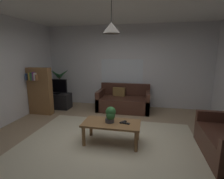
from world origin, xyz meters
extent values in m
cube|color=#9E8466|center=(0.00, 0.00, -0.01)|extent=(5.52, 5.26, 0.02)
cube|color=beige|center=(0.00, -0.20, 0.00)|extent=(3.59, 2.89, 0.01)
cube|color=silver|center=(0.00, 2.66, 1.37)|extent=(5.64, 0.06, 2.74)
cube|color=white|center=(-0.14, 2.63, 1.10)|extent=(1.43, 0.01, 1.03)
cube|color=#47281E|center=(0.01, 2.09, 0.21)|extent=(1.64, 0.88, 0.42)
cube|color=#47281E|center=(0.01, 2.47, 0.62)|extent=(1.64, 0.12, 0.40)
cube|color=#47281E|center=(-0.75, 2.09, 0.32)|extent=(0.12, 0.88, 0.64)
cube|color=#47281E|center=(0.77, 2.09, 0.32)|extent=(0.12, 0.88, 0.64)
cube|color=brown|center=(-0.17, 2.29, 0.56)|extent=(0.41, 0.16, 0.28)
cube|color=#47281E|center=(2.22, 0.50, 0.32)|extent=(0.88, 0.12, 0.64)
cube|color=olive|center=(0.06, -0.04, 0.42)|extent=(1.15, 0.58, 0.04)
cylinder|color=olive|center=(-0.46, -0.27, 0.20)|extent=(0.07, 0.07, 0.40)
cylinder|color=olive|center=(0.57, -0.27, 0.20)|extent=(0.07, 0.07, 0.40)
cylinder|color=olive|center=(-0.46, 0.19, 0.20)|extent=(0.07, 0.07, 0.40)
cylinder|color=olive|center=(0.57, 0.19, 0.20)|extent=(0.07, 0.07, 0.40)
cube|color=gold|center=(0.00, 0.01, 0.46)|extent=(0.16, 0.10, 0.03)
cube|color=#72387F|center=(0.00, 0.01, 0.49)|extent=(0.15, 0.10, 0.03)
cube|color=black|center=(0.35, -0.05, 0.45)|extent=(0.17, 0.09, 0.02)
cube|color=black|center=(0.29, 0.01, 0.45)|extent=(0.14, 0.16, 0.02)
cylinder|color=#4C4C51|center=(0.02, -0.03, 0.48)|extent=(0.18, 0.18, 0.08)
sphere|color=#2D6B33|center=(0.04, -0.04, 0.59)|extent=(0.18, 0.18, 0.18)
sphere|color=#2D6B33|center=(0.04, -0.01, 0.66)|extent=(0.21, 0.21, 0.21)
cube|color=black|center=(-2.21, 1.88, 0.25)|extent=(0.90, 0.44, 0.50)
cube|color=black|center=(-2.21, 1.86, 0.77)|extent=(0.78, 0.05, 0.44)
cube|color=black|center=(-2.21, 1.83, 0.77)|extent=(0.74, 0.00, 0.40)
cube|color=black|center=(-2.21, 1.86, 0.52)|extent=(0.24, 0.16, 0.04)
cylinder|color=beige|center=(-2.33, 2.36, 0.15)|extent=(0.32, 0.32, 0.30)
cylinder|color=brown|center=(-2.33, 2.36, 0.65)|extent=(0.05, 0.05, 0.71)
cone|color=#235B2D|center=(-2.16, 2.37, 1.12)|extent=(0.39, 0.13, 0.32)
cone|color=#235B2D|center=(-2.30, 2.57, 1.08)|extent=(0.13, 0.46, 0.25)
cone|color=#235B2D|center=(-2.55, 2.47, 1.10)|extent=(0.49, 0.35, 0.31)
cone|color=#235B2D|center=(-2.44, 2.25, 1.12)|extent=(0.31, 0.32, 0.35)
cone|color=#235B2D|center=(-2.27, 2.20, 1.08)|extent=(0.19, 0.37, 0.27)
cube|color=olive|center=(-2.39, 1.26, 0.70)|extent=(0.70, 0.22, 1.40)
cube|color=#2D4C8C|center=(-2.67, 1.14, 1.15)|extent=(0.04, 0.16, 0.19)
cube|color=black|center=(-2.63, 1.14, 1.14)|extent=(0.04, 0.16, 0.17)
cube|color=gold|center=(-2.58, 1.14, 1.16)|extent=(0.04, 0.16, 0.21)
cube|color=#387247|center=(-2.54, 1.14, 1.16)|extent=(0.03, 0.16, 0.22)
cube|color=#387247|center=(-2.50, 1.14, 1.15)|extent=(0.04, 0.16, 0.19)
cube|color=#72387F|center=(-2.45, 1.14, 1.17)|extent=(0.04, 0.16, 0.24)
cube|color=beige|center=(-2.40, 1.14, 1.16)|extent=(0.05, 0.16, 0.21)
cube|color=#99663F|center=(-2.36, 1.14, 1.13)|extent=(0.03, 0.16, 0.16)
cylinder|color=black|center=(0.06, -0.04, 2.55)|extent=(0.01, 0.01, 0.38)
cone|color=#4C4742|center=(0.06, -0.04, 2.26)|extent=(0.33, 0.33, 0.20)
camera|label=1|loc=(0.73, -3.25, 1.81)|focal=27.84mm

